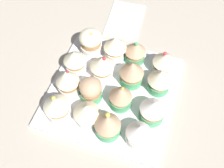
{
  "coord_description": "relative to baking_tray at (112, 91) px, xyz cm",
  "views": [
    {
      "loc": [
        34.11,
        11.58,
        61.69
      ],
      "look_at": [
        0.0,
        0.0,
        4.2
      ],
      "focal_mm": 43.88,
      "sensor_mm": 36.0,
      "label": 1
    }
  ],
  "objects": [
    {
      "name": "ground_plane",
      "position": [
        0.0,
        0.0,
        -2.1
      ],
      "size": [
        180.0,
        180.0,
        3.0
      ],
      "primitive_type": "cube",
      "color": "#B2A899"
    },
    {
      "name": "baking_tray",
      "position": [
        0.0,
        0.0,
        0.0
      ],
      "size": [
        31.24,
        31.24,
        1.2
      ],
      "color": "silver",
      "rests_on": "ground_plane"
    },
    {
      "name": "cupcake_0",
      "position": [
        -10.65,
        -9.74,
        4.29
      ],
      "size": [
        6.16,
        6.16,
        7.64
      ],
      "color": "white",
      "rests_on": "baking_tray"
    },
    {
      "name": "cupcake_1",
      "position": [
        -3.3,
        -11.26,
        4.26
      ],
      "size": [
        5.96,
        5.96,
        7.06
      ],
      "color": "white",
      "rests_on": "baking_tray"
    },
    {
      "name": "cupcake_2",
      "position": [
        3.44,
        -10.3,
        4.75
      ],
      "size": [
        5.82,
        5.82,
        8.39
      ],
      "color": "white",
      "rests_on": "baking_tray"
    },
    {
      "name": "cupcake_3",
      "position": [
        10.49,
        -9.98,
        4.29
      ],
      "size": [
        6.27,
        6.27,
        7.59
      ],
      "color": "white",
      "rests_on": "baking_tray"
    },
    {
      "name": "cupcake_4",
      "position": [
        -10.68,
        -2.74,
        4.58
      ],
      "size": [
        6.21,
        6.21,
        7.65
      ],
      "color": "white",
      "rests_on": "baking_tray"
    },
    {
      "name": "cupcake_5",
      "position": [
        -3.8,
        -3.98,
        4.34
      ],
      "size": [
        6.17,
        6.17,
        7.48
      ],
      "color": "white",
      "rests_on": "baking_tray"
    },
    {
      "name": "cupcake_6",
      "position": [
        3.52,
        -4.27,
        4.01
      ],
      "size": [
        5.53,
        5.53,
        6.85
      ],
      "color": "#4C9E6B",
      "rests_on": "baking_tray"
    },
    {
      "name": "cupcake_7",
      "position": [
        9.63,
        -2.85,
        4.16
      ],
      "size": [
        6.42,
        6.42,
        6.74
      ],
      "color": "white",
      "rests_on": "baking_tray"
    },
    {
      "name": "cupcake_8",
      "position": [
        -11.22,
        2.68,
        4.41
      ],
      "size": [
        5.65,
        5.65,
        7.69
      ],
      "color": "#4C9E6B",
      "rests_on": "baking_tray"
    },
    {
      "name": "cupcake_9",
      "position": [
        -4.22,
        3.78,
        4.58
      ],
      "size": [
        6.16,
        6.16,
        7.84
      ],
      "color": "#4C9E6B",
      "rests_on": "baking_tray"
    },
    {
      "name": "cupcake_10",
      "position": [
        3.12,
        3.22,
        4.48
      ],
      "size": [
        5.51,
        5.51,
        7.94
      ],
      "color": "#4C9E6B",
      "rests_on": "baking_tray"
    },
    {
      "name": "cupcake_11",
      "position": [
        10.89,
        2.65,
        4.46
      ],
      "size": [
        6.06,
        6.06,
        8.0
      ],
      "color": "#4C9E6B",
      "rests_on": "baking_tray"
    },
    {
      "name": "cupcake_12",
      "position": [
        -10.31,
        10.78,
        4.08
      ],
      "size": [
        6.1,
        6.1,
        6.98
      ],
      "color": "white",
      "rests_on": "baking_tray"
    },
    {
      "name": "cupcake_13",
      "position": [
        -4.29,
        10.99,
        4.72
      ],
      "size": [
        6.06,
        6.06,
        7.79
      ],
      "color": "#4C9E6B",
      "rests_on": "baking_tray"
    },
    {
      "name": "cupcake_14",
      "position": [
        4.03,
        11.27,
        4.06
      ],
      "size": [
        6.03,
        6.03,
        6.91
      ],
      "color": "#4C9E6B",
      "rests_on": "baking_tray"
    },
    {
      "name": "cupcake_15",
      "position": [
        10.52,
        9.79,
        4.09
      ],
      "size": [
        5.82,
        5.82,
        6.89
      ],
      "color": "white",
      "rests_on": "baking_tray"
    },
    {
      "name": "napkin",
      "position": [
        -26.07,
        -4.62,
        -0.3
      ],
      "size": [
        15.93,
        11.4,
        0.6
      ],
      "primitive_type": "cube",
      "rotation": [
        0.0,
        0.0,
        0.08
      ],
      "color": "white",
      "rests_on": "ground_plane"
    }
  ]
}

